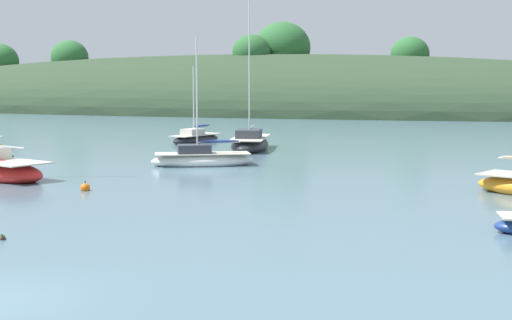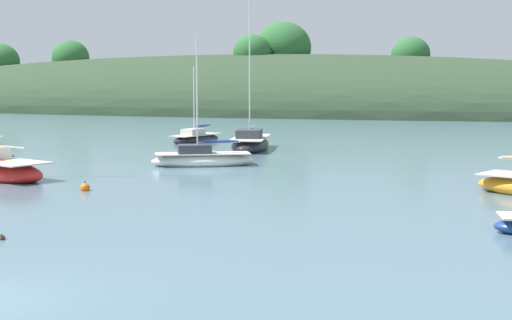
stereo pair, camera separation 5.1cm
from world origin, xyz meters
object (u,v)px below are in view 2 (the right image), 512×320
Objects in this scene: sailboat_black_sloop at (196,138)px; sailboat_teal_outer at (250,144)px; duck_lone_right at (2,238)px; sailboat_navy_dinghy at (202,159)px; mooring_buoy_inner at (85,188)px.

sailboat_black_sloop is 7.29m from sailboat_teal_outer.
sailboat_black_sloop is at bearing 143.98° from sailboat_teal_outer.
sailboat_black_sloop is 14.96× the size of duck_lone_right.
sailboat_black_sloop is 0.56× the size of sailboat_teal_outer.
sailboat_navy_dinghy is 21.06m from duck_lone_right.
sailboat_black_sloop is 15.70m from sailboat_navy_dinghy.
duck_lone_right is (1.68, -20.99, -0.32)m from sailboat_navy_dinghy.
sailboat_teal_outer is 20.15× the size of mooring_buoy_inner.
mooring_buoy_inner is at bearing 106.32° from duck_lone_right.
sailboat_teal_outer reaches higher than sailboat_navy_dinghy.
mooring_buoy_inner is 10.51m from duck_lone_right.
sailboat_teal_outer is at bearing 92.40° from sailboat_navy_dinghy.
sailboat_teal_outer is (-0.42, 10.09, 0.07)m from sailboat_navy_dinghy.
sailboat_black_sloop reaches higher than mooring_buoy_inner.
sailboat_navy_dinghy is 10.98m from mooring_buoy_inner.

